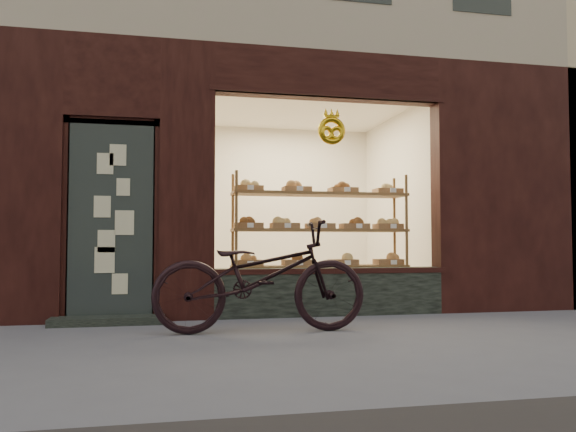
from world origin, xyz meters
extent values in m
plane|color=#52545D|center=(0.00, 0.00, 0.00)|extent=(90.00, 90.00, 0.00)
cube|color=black|center=(0.45, 2.12, 0.28)|extent=(2.70, 0.25, 0.55)
cube|color=#282F2F|center=(-2.00, 2.06, 1.10)|extent=(0.90, 0.04, 2.15)
cube|color=black|center=(-2.00, 1.90, 0.04)|extent=(1.15, 0.35, 0.08)
torus|color=gold|center=(0.45, 2.02, 2.15)|extent=(0.33, 0.07, 0.33)
cube|color=brown|center=(0.45, 2.55, 0.05)|extent=(2.20, 0.45, 0.04)
cube|color=brown|center=(0.45, 2.55, 0.55)|extent=(2.20, 0.45, 0.03)
cube|color=brown|center=(0.45, 2.55, 1.00)|extent=(2.20, 0.45, 0.04)
cube|color=brown|center=(0.45, 2.55, 1.45)|extent=(2.20, 0.45, 0.04)
cylinder|color=brown|center=(-0.62, 2.35, 0.85)|extent=(0.04, 0.04, 1.70)
cylinder|color=brown|center=(1.52, 2.35, 0.85)|extent=(0.04, 0.04, 1.70)
cylinder|color=brown|center=(-0.62, 2.75, 0.85)|extent=(0.04, 0.04, 1.70)
cylinder|color=brown|center=(1.52, 2.75, 0.85)|extent=(0.04, 0.04, 1.70)
cube|color=brown|center=(-0.45, 2.55, 0.60)|extent=(0.34, 0.24, 0.07)
sphere|color=tan|center=(-0.45, 2.55, 0.69)|extent=(0.11, 0.11, 0.11)
cube|color=white|center=(-0.45, 2.36, 0.60)|extent=(0.07, 0.01, 0.05)
cube|color=brown|center=(0.15, 2.55, 0.60)|extent=(0.34, 0.24, 0.07)
sphere|color=brown|center=(0.15, 2.55, 0.69)|extent=(0.11, 0.11, 0.11)
cube|color=white|center=(0.15, 2.36, 0.60)|extent=(0.08, 0.01, 0.05)
cube|color=brown|center=(0.75, 2.55, 0.60)|extent=(0.34, 0.24, 0.07)
sphere|color=tan|center=(0.75, 2.55, 0.69)|extent=(0.11, 0.11, 0.11)
cube|color=white|center=(0.75, 2.36, 0.60)|extent=(0.07, 0.01, 0.05)
cube|color=brown|center=(1.35, 2.55, 0.60)|extent=(0.34, 0.24, 0.07)
sphere|color=tan|center=(1.35, 2.55, 0.69)|extent=(0.11, 0.11, 0.11)
cube|color=white|center=(1.35, 2.36, 0.60)|extent=(0.08, 0.01, 0.05)
cube|color=brown|center=(-0.45, 2.55, 1.05)|extent=(0.34, 0.24, 0.07)
sphere|color=brown|center=(-0.45, 2.55, 1.14)|extent=(0.11, 0.11, 0.11)
cube|color=white|center=(-0.45, 2.36, 1.05)|extent=(0.07, 0.01, 0.06)
cube|color=brown|center=(0.00, 2.55, 1.05)|extent=(0.34, 0.24, 0.07)
sphere|color=tan|center=(0.00, 2.55, 1.14)|extent=(0.11, 0.11, 0.11)
cube|color=white|center=(0.00, 2.36, 1.05)|extent=(0.07, 0.01, 0.06)
cube|color=brown|center=(0.45, 2.55, 1.05)|extent=(0.34, 0.24, 0.07)
sphere|color=tan|center=(0.45, 2.55, 1.14)|extent=(0.11, 0.11, 0.11)
cube|color=white|center=(0.45, 2.36, 1.05)|extent=(0.07, 0.01, 0.06)
cube|color=brown|center=(0.90, 2.55, 1.05)|extent=(0.34, 0.24, 0.07)
sphere|color=brown|center=(0.90, 2.55, 1.14)|extent=(0.11, 0.11, 0.11)
cube|color=white|center=(0.90, 2.36, 1.05)|extent=(0.07, 0.01, 0.06)
cube|color=brown|center=(1.35, 2.55, 1.05)|extent=(0.34, 0.24, 0.07)
sphere|color=tan|center=(1.35, 2.55, 1.14)|extent=(0.11, 0.11, 0.11)
cube|color=white|center=(1.35, 2.36, 1.05)|extent=(0.08, 0.01, 0.06)
cube|color=brown|center=(-0.45, 2.55, 1.50)|extent=(0.34, 0.24, 0.07)
sphere|color=tan|center=(-0.45, 2.55, 1.59)|extent=(0.11, 0.11, 0.11)
cube|color=white|center=(-0.45, 2.36, 1.50)|extent=(0.07, 0.01, 0.06)
cube|color=brown|center=(0.15, 2.55, 1.50)|extent=(0.34, 0.24, 0.07)
sphere|color=tan|center=(0.15, 2.55, 1.59)|extent=(0.11, 0.11, 0.11)
cube|color=white|center=(0.15, 2.36, 1.50)|extent=(0.08, 0.01, 0.06)
cube|color=brown|center=(0.75, 2.55, 1.50)|extent=(0.34, 0.24, 0.07)
sphere|color=brown|center=(0.75, 2.55, 1.59)|extent=(0.11, 0.11, 0.11)
cube|color=white|center=(0.75, 2.36, 1.50)|extent=(0.07, 0.01, 0.06)
cube|color=brown|center=(1.35, 2.55, 1.50)|extent=(0.34, 0.24, 0.07)
sphere|color=tan|center=(1.35, 2.55, 1.59)|extent=(0.11, 0.11, 0.11)
cube|color=white|center=(1.35, 2.36, 1.50)|extent=(0.08, 0.01, 0.06)
imported|color=black|center=(-0.54, 1.06, 0.53)|extent=(2.04, 0.77, 1.06)
camera|label=1|loc=(-1.37, -4.21, 0.84)|focal=35.00mm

